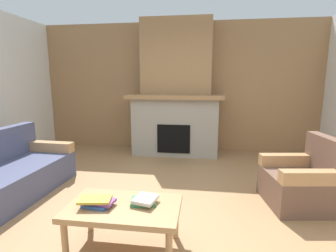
% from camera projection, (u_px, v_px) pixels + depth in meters
% --- Properties ---
extents(ground, '(9.00, 9.00, 0.00)m').
position_uv_depth(ground, '(150.00, 217.00, 2.91)').
color(ground, '#9E754C').
extents(wall_back_wood_panel, '(6.00, 0.12, 2.70)m').
position_uv_depth(wall_back_wood_panel, '(178.00, 87.00, 5.59)').
color(wall_back_wood_panel, '#997047').
rests_on(wall_back_wood_panel, ground).
extents(fireplace, '(1.90, 0.82, 2.70)m').
position_uv_depth(fireplace, '(176.00, 97.00, 5.25)').
color(fireplace, gray).
rests_on(fireplace, ground).
extents(couch, '(0.91, 1.83, 0.85)m').
position_uv_depth(couch, '(5.00, 176.00, 3.34)').
color(couch, '#474C6B').
rests_on(couch, ground).
extents(armchair, '(0.86, 0.86, 0.85)m').
position_uv_depth(armchair, '(303.00, 182.00, 3.15)').
color(armchair, brown).
rests_on(armchair, ground).
extents(coffee_table, '(1.00, 0.60, 0.43)m').
position_uv_depth(coffee_table, '(124.00, 211.00, 2.29)').
color(coffee_table, tan).
rests_on(coffee_table, ground).
extents(book_stack_near_edge, '(0.32, 0.21, 0.08)m').
position_uv_depth(book_stack_near_edge, '(97.00, 202.00, 2.26)').
color(book_stack_near_edge, '#335699').
rests_on(book_stack_near_edge, coffee_table).
extents(book_stack_center, '(0.27, 0.25, 0.06)m').
position_uv_depth(book_stack_center, '(144.00, 200.00, 2.31)').
color(book_stack_center, '#3D7F4C').
rests_on(book_stack_center, coffee_table).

